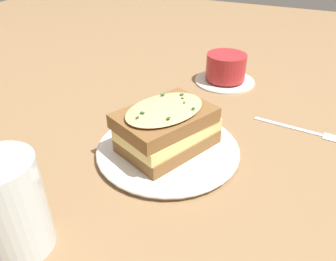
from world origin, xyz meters
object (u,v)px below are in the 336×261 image
at_px(dinner_plate, 168,149).
at_px(fork, 323,135).
at_px(teacup_with_saucer, 226,70).
at_px(sandwich, 167,127).
at_px(water_glass, 10,207).

height_order(dinner_plate, fork, dinner_plate).
bearing_deg(dinner_plate, teacup_with_saucer, -179.50).
xyz_separation_m(sandwich, water_glass, (0.23, -0.07, 0.01)).
bearing_deg(teacup_with_saucer, sandwich, 178.95).
bearing_deg(teacup_with_saucer, dinner_plate, 179.23).
bearing_deg(water_glass, fork, 143.13).
distance_m(water_glass, fork, 0.49).
xyz_separation_m(teacup_with_saucer, fork, (0.15, 0.22, -0.03)).
bearing_deg(fork, teacup_with_saucer, -118.95).
bearing_deg(sandwich, teacup_with_saucer, -179.78).
relative_size(sandwich, teacup_with_saucer, 1.18).
bearing_deg(fork, dinner_plate, -49.75).
xyz_separation_m(dinner_plate, fork, (-0.16, 0.22, -0.01)).
height_order(teacup_with_saucer, water_glass, water_glass).
distance_m(dinner_plate, water_glass, 0.25).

